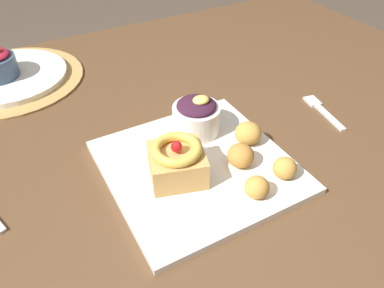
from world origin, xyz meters
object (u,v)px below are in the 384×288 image
at_px(fritter_front, 257,187).
at_px(fork, 322,110).
at_px(front_plate, 198,166).
at_px(fritter_middle, 241,156).
at_px(cake_slice, 177,161).
at_px(berry_ramekin, 196,116).
at_px(fritter_extra, 248,133).
at_px(fritter_back, 285,168).
at_px(back_plate, 8,76).

bearing_deg(fritter_front, fork, 26.31).
distance_m(front_plate, fritter_middle, 0.07).
distance_m(front_plate, cake_slice, 0.06).
bearing_deg(fritter_middle, berry_ramekin, 98.47).
bearing_deg(fritter_extra, fritter_middle, -136.89).
distance_m(berry_ramekin, fritter_back, 0.18).
xyz_separation_m(front_plate, fork, (0.31, 0.03, -0.00)).
height_order(berry_ramekin, fork, berry_ramekin).
relative_size(cake_slice, berry_ramekin, 1.21).
distance_m(fritter_front, fritter_extra, 0.13).
bearing_deg(cake_slice, front_plate, 12.50).
xyz_separation_m(cake_slice, back_plate, (-0.19, 0.48, -0.03)).
bearing_deg(cake_slice, fritter_middle, -14.18).
xyz_separation_m(fritter_back, fork, (0.20, 0.12, -0.03)).
relative_size(front_plate, back_plate, 1.13).
bearing_deg(fritter_middle, fritter_extra, 43.11).
bearing_deg(fritter_extra, back_plate, 126.31).
distance_m(berry_ramekin, fork, 0.27).
distance_m(front_plate, fritter_back, 0.14).
bearing_deg(fritter_back, berry_ramekin, 109.87).
relative_size(front_plate, cake_slice, 2.81).
relative_size(fritter_front, fritter_middle, 0.86).
relative_size(fritter_middle, back_plate, 0.17).
relative_size(fritter_front, fritter_back, 0.99).
height_order(front_plate, fritter_middle, fritter_middle).
height_order(fritter_front, fritter_back, fritter_back).
height_order(fritter_front, fritter_middle, fritter_middle).
height_order(fritter_front, fritter_extra, fritter_extra).
bearing_deg(fritter_front, front_plate, 111.81).
height_order(fritter_front, back_plate, fritter_front).
xyz_separation_m(cake_slice, fritter_back, (0.15, -0.08, -0.01)).
height_order(cake_slice, berry_ramekin, berry_ramekin).
height_order(fritter_back, fritter_extra, fritter_extra).
distance_m(cake_slice, fritter_extra, 0.15).
bearing_deg(front_plate, fork, 5.03).
relative_size(fritter_back, fritter_extra, 0.81).
distance_m(berry_ramekin, fritter_middle, 0.12).
height_order(front_plate, cake_slice, cake_slice).
bearing_deg(front_plate, fritter_middle, -30.67).
bearing_deg(front_plate, fritter_front, -68.19).
height_order(front_plate, fork, front_plate).
relative_size(cake_slice, fritter_front, 2.74).
distance_m(cake_slice, fritter_middle, 0.11).
xyz_separation_m(fritter_back, back_plate, (-0.34, 0.56, -0.02)).
relative_size(back_plate, fork, 2.06).
bearing_deg(fritter_middle, back_plate, 120.17).
height_order(fritter_middle, fork, fritter_middle).
distance_m(cake_slice, fork, 0.36).
bearing_deg(fritter_back, fritter_middle, 128.53).
height_order(front_plate, fritter_extra, fritter_extra).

